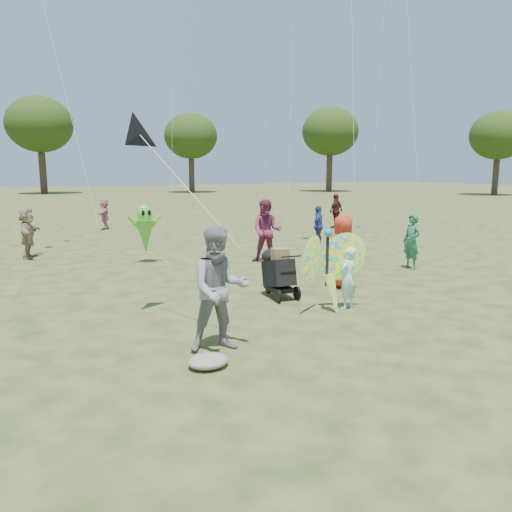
{
  "coord_description": "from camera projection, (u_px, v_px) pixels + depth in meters",
  "views": [
    {
      "loc": [
        -4.78,
        -6.7,
        2.73
      ],
      "look_at": [
        -0.2,
        1.5,
        1.1
      ],
      "focal_mm": 35.0,
      "sensor_mm": 36.0,
      "label": 1
    }
  ],
  "objects": [
    {
      "name": "alien_kite",
      "position": [
        145.0,
        230.0,
        14.6
      ],
      "size": [
        1.12,
        0.69,
        1.74
      ],
      "color": "#54C42E",
      "rests_on": "ground"
    },
    {
      "name": "butterfly_kite",
      "position": [
        330.0,
        269.0,
        9.61
      ],
      "size": [
        1.74,
        0.75,
        1.83
      ],
      "color": "#FF5728",
      "rests_on": "ground"
    },
    {
      "name": "jogging_stroller",
      "position": [
        278.0,
        270.0,
        10.69
      ],
      "size": [
        0.57,
        1.08,
        1.09
      ],
      "rotation": [
        0.0,
        0.0,
        -0.13
      ],
      "color": "black",
      "rests_on": "ground"
    },
    {
      "name": "child_girl",
      "position": [
        348.0,
        278.0,
        9.85
      ],
      "size": [
        0.52,
        0.42,
        1.23
      ],
      "primitive_type": "imported",
      "rotation": [
        0.0,
        0.0,
        3.46
      ],
      "color": "#AEE7F7",
      "rests_on": "ground"
    },
    {
      "name": "crowd_c",
      "position": [
        318.0,
        226.0,
        17.85
      ],
      "size": [
        0.9,
        0.82,
        1.47
      ],
      "primitive_type": "imported",
      "rotation": [
        0.0,
        0.0,
        3.81
      ],
      "color": "navy",
      "rests_on": "ground"
    },
    {
      "name": "crowd_a",
      "position": [
        342.0,
        252.0,
        11.56
      ],
      "size": [
        0.89,
        1.0,
        1.71
      ],
      "primitive_type": "imported",
      "rotation": [
        0.0,
        0.0,
        2.1
      ],
      "color": "red",
      "rests_on": "ground"
    },
    {
      "name": "crowd_j",
      "position": [
        104.0,
        214.0,
        22.99
      ],
      "size": [
        0.89,
        1.38,
        1.42
      ],
      "primitive_type": "imported",
      "rotation": [
        0.0,
        0.0,
        4.32
      ],
      "color": "#C67194",
      "rests_on": "ground"
    },
    {
      "name": "crowd_f",
      "position": [
        412.0,
        242.0,
        13.78
      ],
      "size": [
        0.38,
        0.57,
        1.53
      ],
      "primitive_type": "imported",
      "rotation": [
        0.0,
        0.0,
        4.68
      ],
      "color": "#26674B",
      "rests_on": "ground"
    },
    {
      "name": "crowd_d",
      "position": [
        27.0,
        233.0,
        15.48
      ],
      "size": [
        0.9,
        1.53,
        1.57
      ],
      "primitive_type": "imported",
      "rotation": [
        0.0,
        0.0,
        1.25
      ],
      "color": "#96845C",
      "rests_on": "ground"
    },
    {
      "name": "crowd_h",
      "position": [
        336.0,
        211.0,
        23.41
      ],
      "size": [
        1.02,
        0.67,
        1.61
      ],
      "primitive_type": "imported",
      "rotation": [
        0.0,
        0.0,
        3.46
      ],
      "color": "#46171A",
      "rests_on": "ground"
    },
    {
      "name": "grey_bag",
      "position": [
        208.0,
        361.0,
        6.96
      ],
      "size": [
        0.58,
        0.48,
        0.19
      ],
      "primitive_type": "ellipsoid",
      "color": "gray",
      "rests_on": "ground"
    },
    {
      "name": "adult_man",
      "position": [
        220.0,
        289.0,
        7.5
      ],
      "size": [
        1.06,
        0.91,
        1.91
      ],
      "primitive_type": "imported",
      "rotation": [
        0.0,
        0.0,
        -0.22
      ],
      "color": "gray",
      "rests_on": "ground"
    },
    {
      "name": "ground",
      "position": [
        309.0,
        331.0,
        8.53
      ],
      "size": [
        160.0,
        160.0,
        0.0
      ],
      "primitive_type": "plane",
      "color": "#51592B",
      "rests_on": "ground"
    },
    {
      "name": "delta_kite_rig",
      "position": [
        140.0,
        135.0,
        8.66
      ],
      "size": [
        1.37,
        2.34,
        2.22
      ],
      "color": "black",
      "rests_on": "ground"
    },
    {
      "name": "tree_line",
      "position": [
        71.0,
        126.0,
        47.82
      ],
      "size": [
        91.78,
        33.6,
        10.79
      ],
      "color": "#3A2D21",
      "rests_on": "ground"
    },
    {
      "name": "crowd_e",
      "position": [
        267.0,
        231.0,
        14.78
      ],
      "size": [
        1.15,
        1.13,
        1.87
      ],
      "primitive_type": "imported",
      "rotation": [
        0.0,
        0.0,
        5.58
      ],
      "color": "#77274C",
      "rests_on": "ground"
    }
  ]
}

